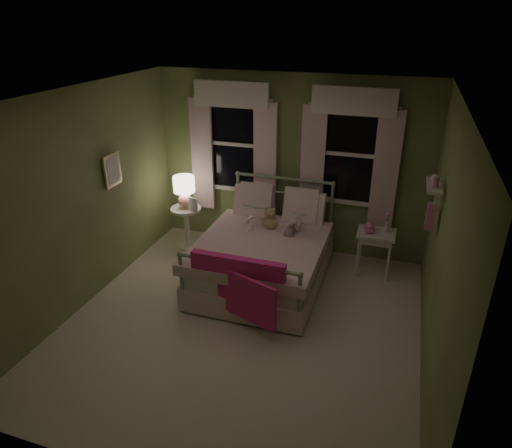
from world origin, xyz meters
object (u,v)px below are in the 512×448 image
(nightstand_right, at_px, (376,239))
(nightstand_left, at_px, (187,222))
(bed, at_px, (264,255))
(table_lamp, at_px, (184,189))
(child_right, at_px, (294,209))
(teddy_bear, at_px, (270,220))
(child_left, at_px, (254,203))

(nightstand_right, bearing_deg, nightstand_left, -178.84)
(bed, relative_size, table_lamp, 4.22)
(child_right, xyz_separation_m, teddy_bear, (-0.28, -0.16, -0.14))
(bed, bearing_deg, nightstand_right, 24.38)
(child_right, height_order, teddy_bear, child_right)
(child_right, height_order, nightstand_left, child_right)
(child_left, distance_m, table_lamp, 1.15)
(child_right, distance_m, teddy_bear, 0.35)
(bed, height_order, child_right, child_right)
(child_right, bearing_deg, nightstand_right, -168.90)
(child_right, distance_m, nightstand_left, 1.78)
(child_left, height_order, nightstand_left, child_left)
(bed, height_order, nightstand_right, bed)
(child_left, xyz_separation_m, teddy_bear, (0.28, -0.16, -0.14))
(child_right, relative_size, nightstand_left, 1.10)
(child_left, relative_size, table_lamp, 1.50)
(teddy_bear, relative_size, nightstand_right, 0.50)
(bed, bearing_deg, teddy_bear, 90.00)
(bed, xyz_separation_m, child_left, (-0.28, 0.42, 0.55))
(bed, xyz_separation_m, nightstand_left, (-1.42, 0.57, 0.03))
(child_left, distance_m, teddy_bear, 0.35)
(teddy_bear, height_order, nightstand_right, teddy_bear)
(child_left, relative_size, nightstand_right, 1.13)
(nightstand_right, bearing_deg, child_right, -169.46)
(child_left, distance_m, nightstand_left, 1.26)
(nightstand_left, bearing_deg, child_left, -7.42)
(teddy_bear, bearing_deg, nightstand_right, 14.73)
(child_left, xyz_separation_m, nightstand_left, (-1.14, 0.15, -0.51))
(nightstand_left, xyz_separation_m, table_lamp, (0.00, 0.00, 0.54))
(bed, distance_m, table_lamp, 1.63)
(teddy_bear, xyz_separation_m, table_lamp, (-1.42, 0.31, 0.16))
(child_left, height_order, child_right, child_left)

